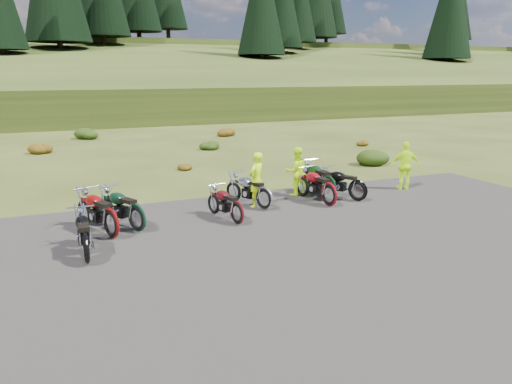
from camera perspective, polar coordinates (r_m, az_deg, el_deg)
name	(u,v)px	position (r m, az deg, el deg)	size (l,w,h in m)	color
ground	(283,227)	(14.17, 3.13, -3.99)	(300.00, 300.00, 0.00)	#353C14
gravel_pad	(319,249)	(12.51, 7.22, -6.51)	(20.00, 12.00, 0.04)	black
hill_slope	(95,109)	(62.53, -17.91, 9.04)	(300.00, 46.00, 3.00)	#2B3C14
hill_plateau	(67,91)	(122.31, -20.82, 10.74)	(300.00, 90.00, 9.17)	#2B3C14
conifer_27	(283,0)	(75.42, 3.12, 21.05)	(5.72, 5.72, 15.00)	black
conifer_28	(301,2)	(83.52, 5.12, 20.77)	(5.28, 5.28, 14.00)	black
conifer_31	(451,2)	(83.44, 21.37, 19.55)	(7.04, 7.04, 18.00)	black
conifer_32	(452,4)	(91.94, 21.49, 19.34)	(6.60, 6.60, 17.00)	black
conifer_33	(453,6)	(100.45, 21.60, 19.17)	(6.16, 6.16, 16.00)	black
conifer_34	(454,7)	(108.96, 21.69, 19.02)	(5.72, 5.72, 15.00)	black
conifer_35	(455,9)	(117.47, 21.76, 18.89)	(5.28, 5.28, 14.00)	black
shrub_2	(40,147)	(28.95, -23.46, 4.75)	(1.30, 1.30, 0.77)	#67360C
shrub_3	(88,132)	(34.31, -18.67, 6.51)	(1.56, 1.56, 0.92)	#1D370D
shrub_4	(183,165)	(22.39, -8.31, 3.04)	(0.77, 0.77, 0.45)	#67360C
shrub_5	(209,144)	(28.21, -5.44, 5.45)	(1.03, 1.03, 0.61)	#1D370D
shrub_6	(225,131)	(34.10, -3.55, 7.03)	(1.30, 1.30, 0.77)	#67360C
shrub_7	(374,155)	(24.26, 13.36, 4.18)	(1.56, 1.56, 0.92)	#1D370D
shrub_8	(360,142)	(30.22, 11.82, 5.62)	(0.77, 0.77, 0.45)	#67360C
motorcycle_0	(88,264)	(12.12, -18.69, -7.83)	(2.06, 0.69, 1.08)	black
motorcycle_1	(112,239)	(13.70, -16.11, -5.16)	(2.27, 0.76, 1.19)	maroon
motorcycle_2	(138,232)	(14.07, -13.37, -4.49)	(2.16, 0.72, 1.13)	black
motorcycle_3	(264,210)	(15.79, 0.92, -2.12)	(2.10, 0.70, 1.10)	#B9B9BE
motorcycle_4	(237,225)	(14.32, -2.17, -3.80)	(1.92, 0.64, 1.00)	#520D10
motorcycle_5	(357,202)	(17.18, 11.50, -1.09)	(2.06, 0.69, 1.08)	black
motorcycle_6	(329,207)	(16.39, 8.31, -1.68)	(2.19, 0.73, 1.15)	maroon
motorcycle_7	(328,200)	(17.20, 8.28, -0.95)	(2.34, 0.78, 1.23)	black
person_middle	(256,181)	(15.94, 0.06, 1.31)	(0.65, 0.42, 1.77)	#C4F70D
person_right_a	(296,172)	(17.49, 4.62, 2.26)	(0.83, 0.65, 1.71)	#C4F70D
person_right_b	(405,166)	(19.17, 16.70, 2.85)	(1.04, 0.43, 1.78)	#C4F70D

